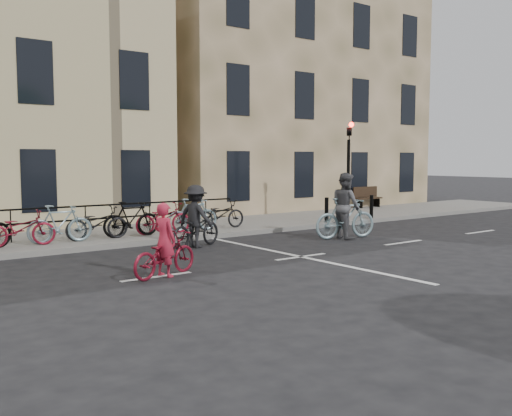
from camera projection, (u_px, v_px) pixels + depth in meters
ground at (301, 257)px, 14.25m from camera, size 120.00×120.00×0.00m
sidewalk at (61, 240)px, 16.61m from camera, size 46.00×4.00×0.15m
building_east at (265, 87)px, 29.45m from camera, size 14.00×10.00×12.00m
traffic_light at (349, 158)px, 21.21m from camera, size 0.18×0.30×3.90m
bollard_east at (327, 210)px, 20.58m from camera, size 0.14×0.14×0.90m
bollard_west at (371, 207)px, 22.02m from camera, size 0.14×0.14×0.90m
bench at (367, 196)px, 26.94m from camera, size 1.60×0.41×0.97m
parked_bikes at (96, 222)px, 16.22m from camera, size 10.40×1.23×1.05m
cyclist_pink at (165, 251)px, 11.86m from camera, size 1.84×1.10×1.55m
cyclist_grey at (346, 212)px, 17.46m from camera, size 2.17×1.13×2.03m
cyclist_dark at (196, 223)px, 15.72m from camera, size 2.06×1.30×1.73m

